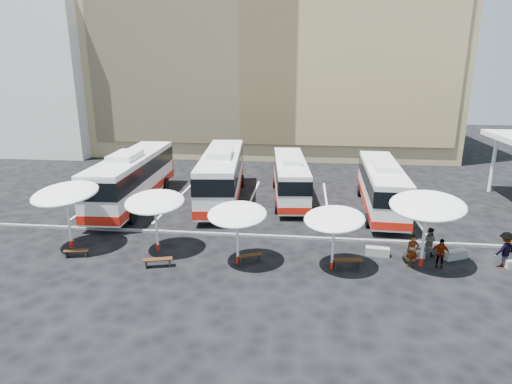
# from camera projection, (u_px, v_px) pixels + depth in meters

# --- Properties ---
(ground) EXTENTS (120.00, 120.00, 0.00)m
(ground) POSITION_uv_depth(u_px,v_px,m) (234.00, 239.00, 26.51)
(ground) COLOR black
(ground) RESTS_ON ground
(sandstone_building) EXTENTS (42.00, 18.25, 29.60)m
(sandstone_building) POSITION_uv_depth(u_px,v_px,m) (275.00, 48.00, 53.38)
(sandstone_building) COLOR tan
(sandstone_building) RESTS_ON ground
(apartment_block) EXTENTS (14.00, 14.00, 18.00)m
(apartment_block) POSITION_uv_depth(u_px,v_px,m) (50.00, 78.00, 53.79)
(apartment_block) COLOR silver
(apartment_block) RESTS_ON ground
(curb_divider) EXTENTS (34.00, 0.25, 0.15)m
(curb_divider) POSITION_uv_depth(u_px,v_px,m) (236.00, 235.00, 26.96)
(curb_divider) COLOR black
(curb_divider) RESTS_ON ground
(bay_lines) EXTENTS (24.15, 12.00, 0.01)m
(bay_lines) POSITION_uv_depth(u_px,v_px,m) (251.00, 201.00, 34.14)
(bay_lines) COLOR white
(bay_lines) RESTS_ON ground
(bus_0) EXTENTS (3.54, 13.46, 4.24)m
(bus_0) POSITION_uv_depth(u_px,v_px,m) (133.00, 177.00, 32.86)
(bus_0) COLOR white
(bus_0) RESTS_ON ground
(bus_1) EXTENTS (4.15, 13.49, 4.21)m
(bus_1) POSITION_uv_depth(u_px,v_px,m) (222.00, 174.00, 33.82)
(bus_1) COLOR white
(bus_1) RESTS_ON ground
(bus_2) EXTENTS (3.42, 11.33, 3.54)m
(bus_2) POSITION_uv_depth(u_px,v_px,m) (290.00, 177.00, 34.24)
(bus_2) COLOR white
(bus_2) RESTS_ON ground
(bus_3) EXTENTS (3.08, 11.84, 3.73)m
(bus_3) POSITION_uv_depth(u_px,v_px,m) (381.00, 185.00, 31.48)
(bus_3) COLOR white
(bus_3) RESTS_ON ground
(sunshade_0) EXTENTS (4.74, 4.77, 3.89)m
(sunshade_0) POSITION_uv_depth(u_px,v_px,m) (65.00, 194.00, 24.33)
(sunshade_0) COLOR white
(sunshade_0) RESTS_ON ground
(sunshade_1) EXTENTS (3.64, 3.68, 3.49)m
(sunshade_1) POSITION_uv_depth(u_px,v_px,m) (155.00, 202.00, 23.97)
(sunshade_1) COLOR white
(sunshade_1) RESTS_ON ground
(sunshade_2) EXTENTS (3.24, 3.28, 3.29)m
(sunshade_2) POSITION_uv_depth(u_px,v_px,m) (237.00, 214.00, 22.45)
(sunshade_2) COLOR white
(sunshade_2) RESTS_ON ground
(sunshade_3) EXTENTS (4.15, 4.17, 3.27)m
(sunshade_3) POSITION_uv_depth(u_px,v_px,m) (334.00, 219.00, 21.81)
(sunshade_3) COLOR white
(sunshade_3) RESTS_ON ground
(sunshade_4) EXTENTS (4.96, 4.99, 3.98)m
(sunshade_4) POSITION_uv_depth(u_px,v_px,m) (427.00, 206.00, 21.97)
(sunshade_4) COLOR white
(sunshade_4) RESTS_ON ground
(wood_bench_0) EXTENTS (1.39, 0.62, 0.41)m
(wood_bench_0) POSITION_uv_depth(u_px,v_px,m) (76.00, 252.00, 23.89)
(wood_bench_0) COLOR black
(wood_bench_0) RESTS_ON ground
(wood_bench_1) EXTENTS (1.58, 0.80, 0.47)m
(wood_bench_1) POSITION_uv_depth(u_px,v_px,m) (158.00, 261.00, 22.67)
(wood_bench_1) COLOR black
(wood_bench_1) RESTS_ON ground
(wood_bench_2) EXTENTS (1.42, 0.90, 0.43)m
(wood_bench_2) POSITION_uv_depth(u_px,v_px,m) (250.00, 256.00, 23.26)
(wood_bench_2) COLOR black
(wood_bench_2) RESTS_ON ground
(wood_bench_3) EXTENTS (1.67, 0.66, 0.50)m
(wood_bench_3) POSITION_uv_depth(u_px,v_px,m) (347.00, 261.00, 22.55)
(wood_bench_3) COLOR black
(wood_bench_3) RESTS_ON ground
(conc_bench_0) EXTENTS (1.34, 0.58, 0.49)m
(conc_bench_0) POSITION_uv_depth(u_px,v_px,m) (377.00, 252.00, 24.09)
(conc_bench_0) COLOR gray
(conc_bench_0) RESTS_ON ground
(conc_bench_1) EXTENTS (1.11, 0.45, 0.41)m
(conc_bench_1) POSITION_uv_depth(u_px,v_px,m) (415.00, 254.00, 23.81)
(conc_bench_1) COLOR gray
(conc_bench_1) RESTS_ON ground
(conc_bench_2) EXTENTS (1.39, 0.94, 0.50)m
(conc_bench_2) POSITION_uv_depth(u_px,v_px,m) (455.00, 255.00, 23.69)
(conc_bench_2) COLOR gray
(conc_bench_2) RESTS_ON ground
(passenger_0) EXTENTS (0.74, 0.56, 1.83)m
(passenger_0) POSITION_uv_depth(u_px,v_px,m) (412.00, 251.00, 22.54)
(passenger_0) COLOR black
(passenger_0) RESTS_ON ground
(passenger_1) EXTENTS (1.01, 0.97, 1.63)m
(passenger_1) POSITION_uv_depth(u_px,v_px,m) (430.00, 241.00, 24.02)
(passenger_1) COLOR black
(passenger_1) RESTS_ON ground
(passenger_2) EXTENTS (1.03, 0.66, 1.63)m
(passenger_2) POSITION_uv_depth(u_px,v_px,m) (440.00, 253.00, 22.49)
(passenger_2) COLOR black
(passenger_2) RESTS_ON ground
(passenger_3) EXTENTS (1.44, 1.21, 1.93)m
(passenger_3) POSITION_uv_depth(u_px,v_px,m) (505.00, 249.00, 22.60)
(passenger_3) COLOR black
(passenger_3) RESTS_ON ground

